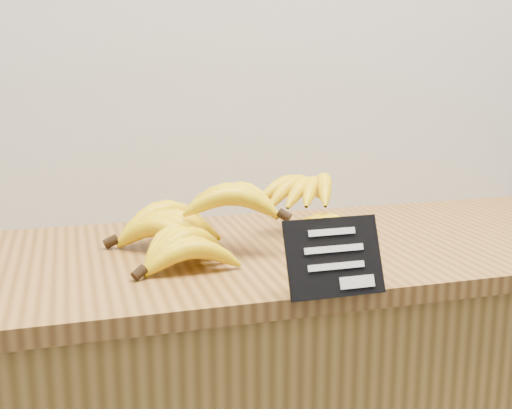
# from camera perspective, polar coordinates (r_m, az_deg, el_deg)

# --- Properties ---
(counter_top) EXTENTS (1.50, 0.54, 0.03)m
(counter_top) POSITION_cam_1_polar(r_m,az_deg,el_deg) (1.17, -0.69, -4.51)
(counter_top) COLOR olive
(counter_top) RESTS_ON counter
(chalkboard_sign) EXTENTS (0.14, 0.05, 0.11)m
(chalkboard_sign) POSITION_cam_1_polar(r_m,az_deg,el_deg) (0.93, 6.98, -4.69)
(chalkboard_sign) COLOR black
(chalkboard_sign) RESTS_ON counter_top
(banana_pile) EXTENTS (0.48, 0.32, 0.12)m
(banana_pile) POSITION_cam_1_polar(r_m,az_deg,el_deg) (1.15, -1.86, -1.45)
(banana_pile) COLOR yellow
(banana_pile) RESTS_ON counter_top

